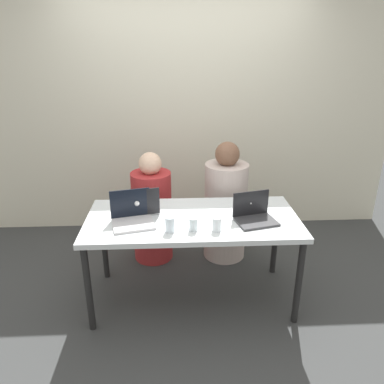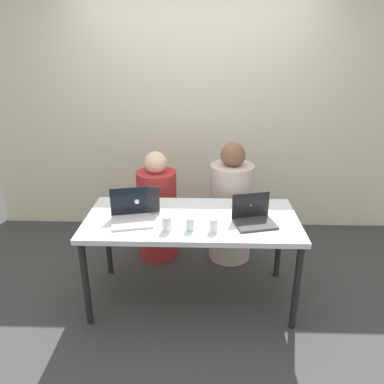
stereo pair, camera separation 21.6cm
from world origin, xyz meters
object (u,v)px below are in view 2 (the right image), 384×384
object	(u,v)px
laptop_front_left	(131,214)
water_glass_center	(190,225)
laptop_back_left	(137,206)
person_on_left	(157,212)
water_glass_right	(213,226)
water_glass_left	(167,224)
person_on_right	(231,209)
laptop_front_right	(253,217)

from	to	relation	value
laptop_front_left	water_glass_center	xyz separation A→B (m)	(0.45, -0.14, -0.01)
laptop_back_left	laptop_front_left	bearing A→B (deg)	72.90
person_on_left	laptop_front_left	distance (m)	0.80
laptop_back_left	water_glass_right	size ratio (longest dim) A/B	3.96
person_on_left	water_glass_right	xyz separation A→B (m)	(0.51, -0.88, 0.31)
water_glass_right	water_glass_left	world-z (taller)	water_glass_left
person_on_left	water_glass_left	size ratio (longest dim) A/B	9.64
person_on_right	water_glass_center	bearing A→B (deg)	73.50
water_glass_left	water_glass_center	world-z (taller)	water_glass_left
water_glass_left	person_on_left	bearing A→B (deg)	101.54
laptop_back_left	water_glass_center	xyz separation A→B (m)	(0.43, -0.31, -0.01)
laptop_front_right	person_on_left	bearing A→B (deg)	123.47
laptop_front_left	water_glass_right	distance (m)	0.63
water_glass_left	water_glass_center	xyz separation A→B (m)	(0.17, 0.01, -0.01)
laptop_front_right	water_glass_right	world-z (taller)	laptop_front_right
laptop_back_left	laptop_front_left	distance (m)	0.17
person_on_right	laptop_front_right	bearing A→B (deg)	104.10
laptop_front_left	water_glass_right	size ratio (longest dim) A/B	3.50
laptop_front_left	person_on_right	bearing A→B (deg)	29.04
person_on_right	water_glass_center	distance (m)	0.98
laptop_back_left	water_glass_right	xyz separation A→B (m)	(0.60, -0.32, -0.01)
person_on_right	laptop_front_right	distance (m)	0.80
person_on_right	water_glass_right	distance (m)	0.94
person_on_left	laptop_front_right	distance (m)	1.14
laptop_front_left	water_glass_left	bearing A→B (deg)	-41.44
water_glass_left	water_glass_center	size ratio (longest dim) A/B	1.18
water_glass_right	laptop_front_left	bearing A→B (deg)	166.02
person_on_left	water_glass_center	distance (m)	0.99
water_glass_left	person_on_right	bearing A→B (deg)	59.34
laptop_front_right	water_glass_right	xyz separation A→B (m)	(-0.30, -0.14, -0.00)
person_on_right	person_on_left	bearing A→B (deg)	5.71
water_glass_center	person_on_right	bearing A→B (deg)	67.79
person_on_left	water_glass_left	world-z (taller)	person_on_left
water_glass_right	water_glass_left	size ratio (longest dim) A/B	0.89
water_glass_right	water_glass_center	xyz separation A→B (m)	(-0.17, 0.01, -0.00)
water_glass_center	laptop_front_right	bearing A→B (deg)	15.65
person_on_left	laptop_front_left	xyz separation A→B (m)	(-0.10, -0.73, 0.31)
person_on_right	laptop_front_left	xyz separation A→B (m)	(-0.80, -0.73, 0.28)
person_on_right	laptop_back_left	size ratio (longest dim) A/B	2.96
laptop_front_right	water_glass_right	distance (m)	0.33
laptop_back_left	water_glass_right	distance (m)	0.68
person_on_left	laptop_front_right	size ratio (longest dim) A/B	3.20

